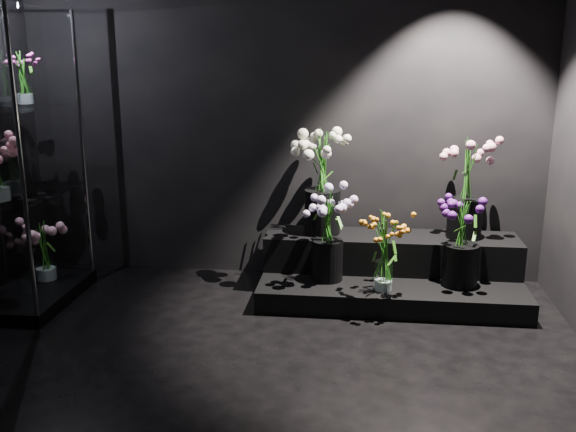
# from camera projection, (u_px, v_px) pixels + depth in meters

# --- Properties ---
(floor) EXTENTS (4.00, 4.00, 0.00)m
(floor) POSITION_uv_depth(u_px,v_px,m) (235.00, 402.00, 3.29)
(floor) COLOR black
(floor) RESTS_ON ground
(wall_back) EXTENTS (4.00, 0.00, 4.00)m
(wall_back) POSITION_uv_depth(u_px,v_px,m) (283.00, 98.00, 4.86)
(wall_back) COLOR black
(wall_back) RESTS_ON floor
(display_riser) EXTENTS (1.87, 0.83, 0.42)m
(display_riser) POSITION_uv_depth(u_px,v_px,m) (390.00, 271.00, 4.72)
(display_riser) COLOR black
(display_riser) RESTS_ON floor
(display_case) EXTENTS (0.55, 0.92, 2.03)m
(display_case) POSITION_uv_depth(u_px,v_px,m) (20.00, 162.00, 4.36)
(display_case) COLOR black
(display_case) RESTS_ON floor
(bouquet_orange_bells) EXTENTS (0.30, 0.30, 0.56)m
(bouquet_orange_bells) POSITION_uv_depth(u_px,v_px,m) (385.00, 250.00, 4.32)
(bouquet_orange_bells) COLOR white
(bouquet_orange_bells) RESTS_ON display_riser
(bouquet_lilac) EXTENTS (0.45, 0.45, 0.66)m
(bouquet_lilac) POSITION_uv_depth(u_px,v_px,m) (328.00, 228.00, 4.50)
(bouquet_lilac) COLOR black
(bouquet_lilac) RESTS_ON display_riser
(bouquet_purple) EXTENTS (0.35, 0.35, 0.61)m
(bouquet_purple) POSITION_uv_depth(u_px,v_px,m) (462.00, 239.00, 4.41)
(bouquet_purple) COLOR black
(bouquet_purple) RESTS_ON display_riser
(bouquet_cream_roses) EXTENTS (0.46, 0.46, 0.77)m
(bouquet_cream_roses) POSITION_uv_depth(u_px,v_px,m) (323.00, 176.00, 4.72)
(bouquet_cream_roses) COLOR black
(bouquet_cream_roses) RESTS_ON display_riser
(bouquet_pink_roses) EXTENTS (0.48, 0.48, 0.72)m
(bouquet_pink_roses) POSITION_uv_depth(u_px,v_px,m) (467.00, 183.00, 4.61)
(bouquet_pink_roses) COLOR black
(bouquet_pink_roses) RESTS_ON display_riser
(bouquet_case_magenta) EXTENTS (0.25, 0.25, 0.37)m
(bouquet_case_magenta) POSITION_uv_depth(u_px,v_px,m) (23.00, 76.00, 4.38)
(bouquet_case_magenta) COLOR white
(bouquet_case_magenta) RESTS_ON display_case
(bouquet_case_base_pink) EXTENTS (0.36, 0.36, 0.45)m
(bouquet_case_base_pink) POSITION_uv_depth(u_px,v_px,m) (44.00, 249.00, 4.72)
(bouquet_case_base_pink) COLOR white
(bouquet_case_base_pink) RESTS_ON display_case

